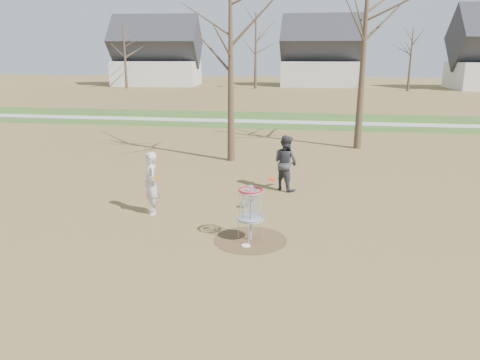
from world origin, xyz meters
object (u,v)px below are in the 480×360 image
object	(u,v)px
disc_grounded	(246,245)
disc_golf_basket	(251,205)
player_standing	(151,184)
player_throwing	(286,163)

from	to	relation	value
disc_grounded	disc_golf_basket	distance (m)	0.98
player_standing	disc_grounded	distance (m)	3.63
player_standing	disc_golf_basket	bearing A→B (deg)	31.71
player_throwing	disc_grounded	distance (m)	5.02
player_throwing	disc_golf_basket	distance (m)	4.54
player_standing	disc_grounded	xyz separation A→B (m)	(2.98, -1.88, -0.87)
player_standing	player_throwing	distance (m)	4.69
player_standing	disc_grounded	bearing A→B (deg)	25.54
player_throwing	disc_grounded	bearing A→B (deg)	122.41
player_standing	disc_golf_basket	xyz separation A→B (m)	(3.03, -1.48, 0.02)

